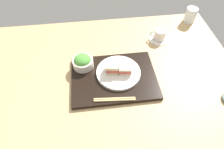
# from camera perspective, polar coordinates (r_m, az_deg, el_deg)

# --- Properties ---
(ground_plane) EXTENTS (1.40, 1.00, 0.03)m
(ground_plane) POSITION_cam_1_polar(r_m,az_deg,el_deg) (1.03, -0.43, -0.86)
(ground_plane) COLOR tan
(serving_tray) EXTENTS (0.44, 0.32, 0.02)m
(serving_tray) POSITION_cam_1_polar(r_m,az_deg,el_deg) (1.00, 0.55, -0.97)
(serving_tray) COLOR black
(serving_tray) RESTS_ON ground_plane
(sandwich_plate) EXTENTS (0.23, 0.23, 0.01)m
(sandwich_plate) POSITION_cam_1_polar(r_m,az_deg,el_deg) (1.00, 1.91, 0.64)
(sandwich_plate) COLOR silver
(sandwich_plate) RESTS_ON serving_tray
(sandwich_near) EXTENTS (0.07, 0.07, 0.05)m
(sandwich_near) POSITION_cam_1_polar(r_m,az_deg,el_deg) (0.97, 0.05, 1.93)
(sandwich_near) COLOR beige
(sandwich_near) RESTS_ON sandwich_plate
(sandwich_far) EXTENTS (0.07, 0.07, 0.04)m
(sandwich_far) POSITION_cam_1_polar(r_m,az_deg,el_deg) (0.98, 3.85, 1.69)
(sandwich_far) COLOR #EFE5C1
(sandwich_far) RESTS_ON sandwich_plate
(salad_bowl) EXTENTS (0.11, 0.11, 0.07)m
(salad_bowl) POSITION_cam_1_polar(r_m,az_deg,el_deg) (1.03, -8.64, 3.80)
(salad_bowl) COLOR silver
(salad_bowl) RESTS_ON serving_tray
(chopsticks_pair) EXTENTS (0.20, 0.03, 0.01)m
(chopsticks_pair) POSITION_cam_1_polar(r_m,az_deg,el_deg) (0.91, 0.80, -7.38)
(chopsticks_pair) COLOR tan
(chopsticks_pair) RESTS_ON serving_tray
(coffee_cup) EXTENTS (0.13, 0.13, 0.07)m
(coffee_cup) POSITION_cam_1_polar(r_m,az_deg,el_deg) (1.24, 13.89, 11.18)
(coffee_cup) COLOR silver
(coffee_cup) RESTS_ON ground_plane
(drinking_glass) EXTENTS (0.07, 0.07, 0.10)m
(drinking_glass) POSITION_cam_1_polar(r_m,az_deg,el_deg) (1.45, 22.29, 16.02)
(drinking_glass) COLOR silver
(drinking_glass) RESTS_ON ground_plane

